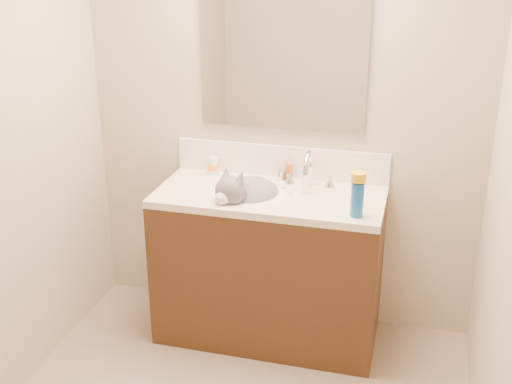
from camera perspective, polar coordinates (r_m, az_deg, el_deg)
The scene contains 16 objects.
room_shell at distance 2.28m, azimuth -4.57°, elevation 5.75°, with size 2.24×2.54×2.52m.
vanity_cabinet at distance 3.56m, azimuth 1.15°, elevation -6.85°, with size 1.20×0.55×0.82m, color #3C2210.
counter_slab at distance 3.37m, azimuth 1.20°, elevation -0.43°, with size 1.20×0.55×0.04m, color beige.
basin at distance 3.39m, azimuth -0.89°, elevation -1.19°, with size 0.45×0.36×0.14m, color white.
faucet at distance 3.43m, azimuth 4.69°, elevation 1.76°, with size 0.28×0.20×0.21m.
cat at distance 3.37m, azimuth -0.76°, elevation -0.51°, with size 0.43×0.47×0.33m.
backsplash at distance 3.58m, azimuth 2.23°, elevation 2.74°, with size 1.20×0.02×0.18m, color silver.
mirror at distance 3.43m, azimuth 2.37°, elevation 12.11°, with size 0.90×0.02×0.80m, color white.
pill_bottle at distance 3.63m, azimuth -3.83°, elevation 2.35°, with size 0.05×0.05×0.10m, color white.
pill_label at distance 3.63m, azimuth -3.83°, elevation 2.28°, with size 0.06×0.06×0.04m, color #FF9C2A.
silver_jar at distance 3.54m, azimuth 2.23°, elevation 1.49°, with size 0.05×0.05×0.06m, color #B7B7BC.
amber_bottle at distance 3.54m, azimuth 2.95°, elevation 1.82°, with size 0.04×0.04×0.10m, color #CF5818.
toothbrush at distance 3.41m, azimuth 2.63°, elevation 0.27°, with size 0.02×0.15×0.01m, color white.
toothbrush_head at distance 3.41m, azimuth 2.63°, elevation 0.31°, with size 0.02×0.03×0.02m, color #6DB3E9.
spray_can at distance 3.10m, azimuth 8.98°, elevation -0.68°, with size 0.06×0.06×0.17m, color #1756A5.
spray_cap at distance 3.05m, azimuth 9.10°, elevation 1.34°, with size 0.07×0.07×0.04m, color gold.
Camera 1 is at (0.74, -2.06, 2.11)m, focal length 45.00 mm.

